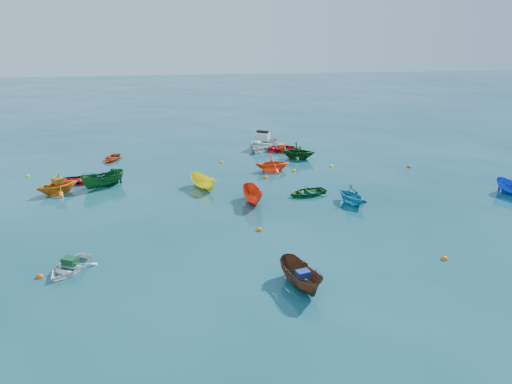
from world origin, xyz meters
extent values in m
plane|color=#0A3A4A|center=(0.00, 0.00, 0.00)|extent=(160.00, 160.00, 0.00)
imported|color=white|center=(-10.19, -3.90, 0.00)|extent=(2.86, 3.24, 0.56)
imported|color=#502F1D|center=(0.52, -6.87, 0.00)|extent=(2.03, 3.36, 1.22)
imported|color=orange|center=(-13.40, 7.58, 0.00)|extent=(3.71, 3.62, 1.48)
imported|color=yellow|center=(-3.43, 7.30, 0.00)|extent=(2.34, 3.03, 1.11)
imported|color=#145623|center=(3.54, 5.13, 0.00)|extent=(3.16, 2.66, 0.56)
imported|color=#1D98B5|center=(6.01, 3.13, 0.00)|extent=(2.98, 3.19, 1.35)
imported|color=#A20D13|center=(-12.14, 9.82, 0.00)|extent=(3.20, 2.38, 0.64)
imported|color=red|center=(-0.32, 4.11, 0.00)|extent=(1.34, 3.04, 1.15)
imported|color=#0F4111|center=(4.77, 14.13, 0.00)|extent=(3.59, 3.37, 1.52)
imported|color=red|center=(3.95, 16.84, 0.00)|extent=(3.61, 2.82, 0.69)
imported|color=red|center=(-10.91, 15.70, 0.00)|extent=(2.13, 2.72, 0.51)
imported|color=#F85317|center=(2.09, 10.97, 0.00)|extent=(2.91, 2.57, 1.43)
imported|color=#13521F|center=(-10.51, 8.58, 0.00)|extent=(3.37, 2.76, 1.25)
imported|color=silver|center=(2.28, 18.04, 0.00)|extent=(5.10, 5.72, 1.58)
cube|color=#114623|center=(-10.15, -3.81, 0.44)|extent=(0.84, 0.75, 0.33)
cube|color=navy|center=(0.56, -7.01, 0.75)|extent=(0.69, 0.59, 0.28)
cube|color=#C76614|center=(-13.36, 7.61, 0.92)|extent=(0.88, 0.92, 0.36)
cube|color=#134E24|center=(4.68, 14.17, 0.90)|extent=(0.61, 0.69, 0.28)
cube|color=orange|center=(3.85, 16.85, 0.49)|extent=(0.55, 0.68, 0.30)
sphere|color=#DB530B|center=(-11.41, -4.45, 0.00)|extent=(0.35, 0.35, 0.35)
sphere|color=yellow|center=(1.21, -6.01, 0.00)|extent=(0.31, 0.31, 0.31)
sphere|color=orange|center=(8.25, -5.14, 0.00)|extent=(0.35, 0.35, 0.35)
sphere|color=yellow|center=(-16.66, 11.88, 0.00)|extent=(0.30, 0.30, 0.30)
sphere|color=orange|center=(-0.51, -0.41, 0.00)|extent=(0.36, 0.36, 0.36)
sphere|color=yellow|center=(3.75, 10.58, 0.00)|extent=(0.35, 0.35, 0.35)
sphere|color=#D2490B|center=(13.17, 10.47, 0.00)|extent=(0.36, 0.36, 0.36)
sphere|color=gold|center=(-1.76, 13.78, 0.00)|extent=(0.32, 0.32, 0.32)
sphere|color=orange|center=(1.26, 9.19, 0.00)|extent=(0.38, 0.38, 0.38)
sphere|color=yellow|center=(6.98, 11.47, 0.00)|extent=(0.35, 0.35, 0.35)
camera|label=1|loc=(-4.02, -26.22, 11.57)|focal=35.00mm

